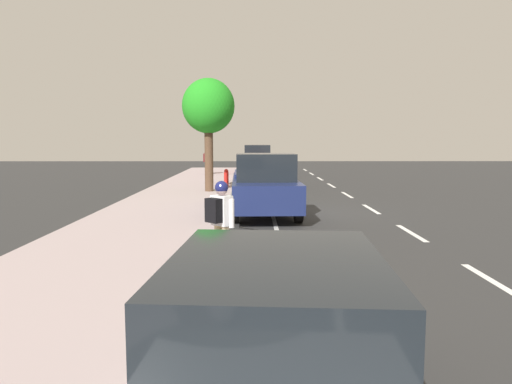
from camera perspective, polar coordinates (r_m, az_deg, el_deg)
name	(u,v)px	position (r m, az deg, el deg)	size (l,w,h in m)	color
ground	(289,212)	(15.71, 3.99, -2.43)	(73.08, 73.08, 0.00)	#2D2D2D
sidewalk	(164,211)	(15.93, -10.89, -2.19)	(3.96, 45.67, 0.12)	#AA9898
curb_edge	(227,211)	(15.68, -3.46, -2.22)	(0.16, 45.67, 0.12)	gray
lane_stripe_centre	(371,209)	(16.88, 13.46, -1.97)	(0.14, 44.20, 0.01)	white
lane_stripe_bike_edge	(272,212)	(15.68, 1.92, -2.42)	(0.12, 45.67, 0.01)	white
parked_suv_red_nearest	(257,159)	(32.70, 0.11, 3.92)	(2.02, 4.73, 1.99)	maroon
parked_sedan_tan_second	(255,171)	(24.90, -0.07, 2.54)	(1.89, 4.43, 1.52)	tan
parked_pickup_dark_blue_mid	(264,186)	(15.16, 0.96, 0.69)	(2.14, 5.35, 1.95)	navy
parked_sedan_white_far	(276,358)	(3.80, 2.40, -19.03)	(2.07, 4.51, 1.52)	white
bicycle_at_curb	(231,252)	(8.62, -2.93, -7.17)	(1.21, 1.32, 0.76)	black
cyclist_with_backpack	(220,215)	(8.93, -4.23, -2.77)	(0.55, 0.54, 1.61)	#C6B284
street_tree_near_cyclist	(208,108)	(21.00, -5.66, 9.92)	(2.24, 2.24, 4.84)	brown
pedestrian_on_phone	(207,160)	(31.15, -5.78, 3.74)	(0.57, 0.37, 1.59)	black
fire_hydrant	(226,178)	(23.03, -3.54, 1.71)	(0.22, 0.22, 0.84)	red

